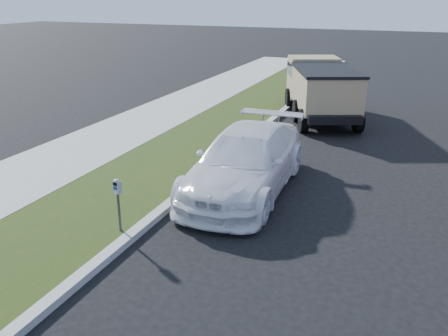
% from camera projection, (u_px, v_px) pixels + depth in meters
% --- Properties ---
extents(ground, '(120.00, 120.00, 0.00)m').
position_uv_depth(ground, '(268.00, 237.00, 9.90)').
color(ground, black).
rests_on(ground, ground).
extents(streetside, '(6.12, 50.00, 0.15)m').
position_uv_depth(streetside, '(103.00, 168.00, 13.58)').
color(streetside, '#999991').
rests_on(streetside, ground).
extents(parking_meter, '(0.18, 0.13, 1.18)m').
position_uv_depth(parking_meter, '(118.00, 194.00, 9.61)').
color(parking_meter, '#3F4247').
rests_on(parking_meter, ground).
extents(white_wagon, '(2.36, 5.46, 1.56)m').
position_uv_depth(white_wagon, '(246.00, 161.00, 11.99)').
color(white_wagon, white).
rests_on(white_wagon, ground).
extents(dump_truck, '(4.01, 5.96, 2.20)m').
position_uv_depth(dump_truck, '(320.00, 87.00, 19.00)').
color(dump_truck, black).
rests_on(dump_truck, ground).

